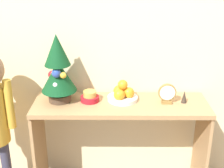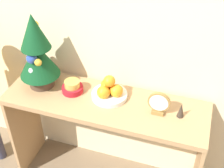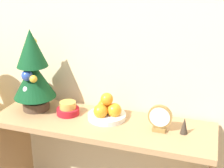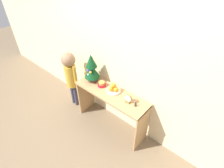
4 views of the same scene
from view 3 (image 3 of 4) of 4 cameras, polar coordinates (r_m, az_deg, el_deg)
The scene contains 7 objects.
back_wall at distance 1.68m, azimuth 0.59°, elevation 13.64°, with size 7.00×0.05×2.50m, color beige.
console_table at distance 1.71m, azimuth -1.86°, elevation -11.57°, with size 1.16×0.36×0.70m.
mini_tree at distance 1.75m, azimuth -14.24°, elevation 2.27°, with size 0.23×0.23×0.46m.
fruit_bowl at distance 1.65m, azimuth -0.97°, elevation -4.93°, with size 0.20×0.20×0.14m.
singing_bowl at distance 1.72m, azimuth -8.07°, elevation -4.55°, with size 0.12×0.12×0.07m.
desk_clock at distance 1.54m, azimuth 8.75°, elevation -6.26°, with size 0.12×0.04×0.14m.
figurine at distance 1.55m, azimuth 13.07°, elevation -7.43°, with size 0.04×0.04×0.08m.
Camera 3 is at (0.51, -1.18, 1.44)m, focal length 50.00 mm.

